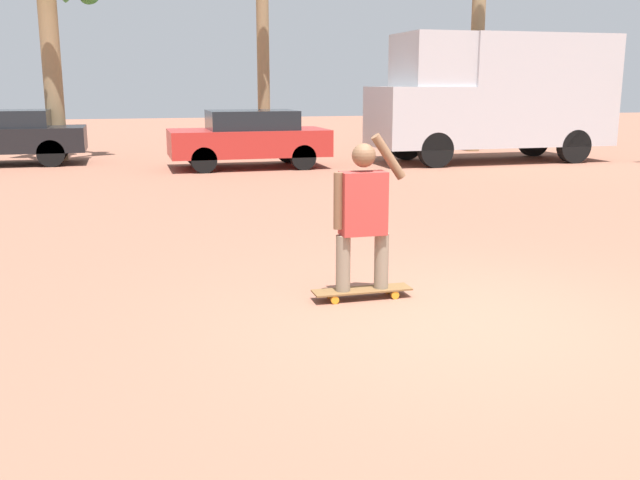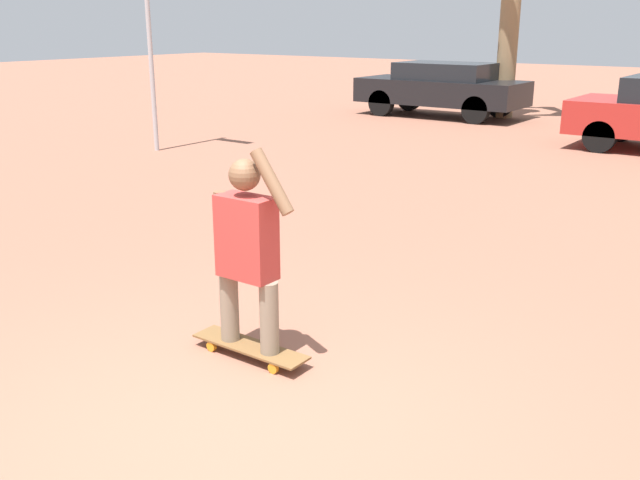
# 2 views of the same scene
# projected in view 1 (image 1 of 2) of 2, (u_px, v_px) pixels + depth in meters

# --- Properties ---
(ground_plane) EXTENTS (80.00, 80.00, 0.00)m
(ground_plane) POSITION_uv_depth(u_px,v_px,m) (455.00, 320.00, 6.30)
(ground_plane) COLOR #935B47
(skateboard) EXTENTS (0.97, 0.24, 0.09)m
(skateboard) POSITION_uv_depth(u_px,v_px,m) (362.00, 291.00, 6.91)
(skateboard) COLOR brown
(skateboard) RESTS_ON ground_plane
(person_skateboarder) EXTENTS (0.71, 0.23, 1.50)m
(person_skateboarder) POSITION_uv_depth(u_px,v_px,m) (363.00, 209.00, 6.74)
(person_skateboarder) COLOR gray
(person_skateboarder) RESTS_ON skateboard
(camper_van) EXTENTS (6.39, 2.24, 3.32)m
(camper_van) POSITION_uv_depth(u_px,v_px,m) (496.00, 93.00, 18.95)
(camper_van) COLOR black
(camper_van) RESTS_ON ground_plane
(parked_car_red) EXTENTS (3.88, 1.87, 1.41)m
(parked_car_red) POSITION_uv_depth(u_px,v_px,m) (249.00, 138.00, 17.69)
(parked_car_red) COLOR black
(parked_car_red) RESTS_ON ground_plane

